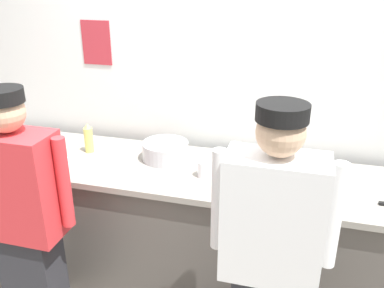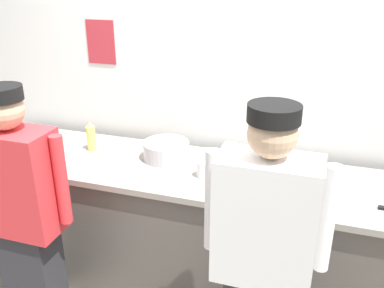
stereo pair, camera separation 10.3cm
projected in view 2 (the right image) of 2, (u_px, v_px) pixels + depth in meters
The scene contains 11 objects.
wall_back at pixel (211, 84), 2.96m from camera, with size 5.09×0.11×2.74m.
prep_counter at pixel (189, 228), 2.88m from camera, with size 3.24×0.74×0.92m.
chef_near_left at pixel (23, 215), 2.32m from camera, with size 0.58×0.24×1.59m.
chef_center at pixel (262, 259), 1.94m from camera, with size 0.59×0.24×1.63m.
plate_stack_front at pixel (44, 146), 2.93m from camera, with size 0.19×0.19×0.10m.
mixing_bowl_steel at pixel (166, 150), 2.82m from camera, with size 0.31×0.31×0.12m, color #B7BABF.
sheet_tray at pixel (295, 185), 2.47m from camera, with size 0.42×0.35×0.02m, color #B7BABF.
squeeze_bottle_primary at pixel (91, 137), 2.94m from camera, with size 0.06×0.06×0.21m.
ramekin_red_sauce at pixel (244, 162), 2.74m from camera, with size 0.10×0.10×0.04m.
ramekin_yellow_sauce at pixel (66, 160), 2.77m from camera, with size 0.10×0.10×0.04m.
deli_cup at pixel (204, 169), 2.58m from camera, with size 0.09×0.09×0.10m, color white.
Camera 2 is at (0.76, -1.91, 2.12)m, focal length 38.61 mm.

